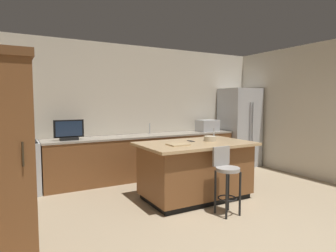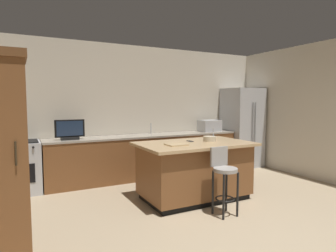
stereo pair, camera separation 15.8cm
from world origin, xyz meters
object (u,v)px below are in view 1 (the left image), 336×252
Objects in this scene: fruit_bowl at (210,139)px; cutting_board at (178,144)px; tv_monitor at (69,131)px; cell_phone at (191,141)px; refrigerator at (239,127)px; range_oven at (16,169)px; kitchen_island at (195,170)px; microwave at (207,126)px; bar_stool_center at (226,174)px; cabinet_tower at (3,157)px.

cutting_board is (-0.72, -0.12, -0.03)m from fruit_bowl.
cell_phone is at bearing -39.30° from tv_monitor.
tv_monitor is at bearing 142.70° from fruit_bowl.
refrigerator is 4.12m from tv_monitor.
kitchen_island is at bearing -32.06° from range_oven.
microwave is 0.50× the size of bar_stool_center.
refrigerator is 3.36m from bar_stool_center.
cabinet_tower reaches higher than kitchen_island.
cell_phone is at bearing -134.59° from microwave.
bar_stool_center is (-2.40, -2.32, -0.39)m from refrigerator.
cutting_board is at bearing -149.54° from refrigerator.
cell_phone is at bearing 88.91° from bar_stool_center.
range_oven is 3.37m from fruit_bowl.
fruit_bowl is 0.71× the size of cutting_board.
cabinet_tower is 2.45m from cutting_board.
range_oven is 2.51m from cabinet_tower.
kitchen_island is 2.90m from refrigerator.
bar_stool_center is at bearing -111.92° from fruit_bowl.
fruit_bowl is (2.04, -1.55, -0.10)m from tv_monitor.
microwave is 1.97m from fruit_bowl.
refrigerator reaches higher than cell_phone.
cabinet_tower is 3.18m from fruit_bowl.
fruit_bowl is at bearing -17.42° from cell_phone.
microwave is (-0.93, 0.09, 0.07)m from refrigerator.
refrigerator is at bearing 24.46° from cabinet_tower.
tv_monitor is (0.88, -0.05, 0.62)m from range_oven.
refrigerator is at bearing -5.22° from microwave.
tv_monitor is at bearing 126.01° from bar_stool_center.
tv_monitor is (1.03, 2.38, -0.01)m from cabinet_tower.
fruit_bowl is (2.92, -1.61, 0.52)m from range_oven.
fruit_bowl is at bearing -37.30° from tv_monitor.
cabinet_tower is at bearing -163.50° from cutting_board.
range_oven is 0.96× the size of bar_stool_center.
refrigerator is at bearing 36.20° from fruit_bowl.
cutting_board is (2.20, -1.73, 0.49)m from range_oven.
cabinet_tower is at bearing -150.06° from microwave.
tv_monitor reaches higher than kitchen_island.
kitchen_island is 0.78m from bar_stool_center.
cell_phone is (0.02, 0.93, 0.37)m from bar_stool_center.
tv_monitor is 1.74× the size of cutting_board.
kitchen_island is at bearing 89.85° from bar_stool_center.
fruit_bowl reaches higher than range_oven.
cell_phone is (2.62, -1.47, 0.48)m from range_oven.
refrigerator reaches higher than range_oven.
tv_monitor is at bearing -179.07° from microwave.
refrigerator is at bearing -0.47° from tv_monitor.
kitchen_island is 3.07m from range_oven.
tv_monitor is at bearing 128.19° from cutting_board.
refrigerator is 2.76m from cell_phone.
microwave reaches higher than cutting_board.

